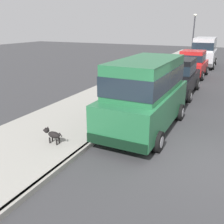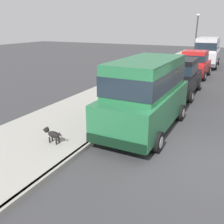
% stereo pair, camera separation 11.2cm
% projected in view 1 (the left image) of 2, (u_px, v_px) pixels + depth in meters
% --- Properties ---
extents(ground_plane, '(80.00, 80.00, 0.00)m').
position_uv_depth(ground_plane, '(199.00, 159.00, 7.23)').
color(ground_plane, '#38383A').
extents(curb, '(0.16, 64.00, 0.14)m').
position_uv_depth(curb, '(99.00, 136.00, 8.52)').
color(curb, gray).
rests_on(curb, ground).
extents(sidewalk, '(3.60, 64.00, 0.14)m').
position_uv_depth(sidewalk, '(56.00, 127.00, 9.26)').
color(sidewalk, '#99968E').
rests_on(sidewalk, ground).
extents(car_green_van, '(2.18, 4.92, 2.52)m').
position_uv_depth(car_green_van, '(146.00, 92.00, 8.88)').
color(car_green_van, '#23663D').
rests_on(car_green_van, ground).
extents(car_black_sedan, '(2.06, 4.61, 1.92)m').
position_uv_depth(car_black_sedan, '(177.00, 76.00, 13.68)').
color(car_black_sedan, black).
rests_on(car_black_sedan, ground).
extents(car_red_hatchback, '(1.99, 3.82, 1.88)m').
position_uv_depth(car_red_hatchback, '(192.00, 63.00, 18.20)').
color(car_red_hatchback, red).
rests_on(car_red_hatchback, ground).
extents(car_silver_van, '(2.23, 4.95, 2.52)m').
position_uv_depth(car_silver_van, '(204.00, 51.00, 22.71)').
color(car_silver_van, '#BCBCC1').
rests_on(car_silver_van, ground).
extents(dog_black, '(0.76, 0.23, 0.49)m').
position_uv_depth(dog_black, '(52.00, 134.00, 7.82)').
color(dog_black, black).
rests_on(dog_black, sidewalk).
extents(street_lamp, '(0.36, 0.36, 4.42)m').
position_uv_depth(street_lamp, '(194.00, 32.00, 24.71)').
color(street_lamp, '#2D2D33').
rests_on(street_lamp, sidewalk).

